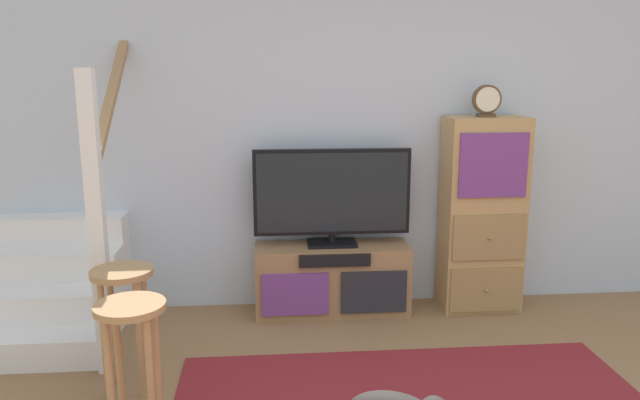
% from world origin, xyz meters
% --- Properties ---
extents(back_wall, '(6.40, 0.12, 2.70)m').
position_xyz_m(back_wall, '(0.00, 2.46, 1.35)').
color(back_wall, silver).
rests_on(back_wall, ground_plane).
extents(media_console, '(1.13, 0.38, 0.52)m').
position_xyz_m(media_console, '(-0.30, 2.19, 0.26)').
color(media_console, '#997047').
rests_on(media_console, ground_plane).
extents(television, '(1.14, 0.22, 0.71)m').
position_xyz_m(television, '(-0.30, 2.22, 0.90)').
color(television, black).
rests_on(television, media_console).
extents(side_cabinet, '(0.58, 0.38, 1.45)m').
position_xyz_m(side_cabinet, '(0.82, 2.20, 0.72)').
color(side_cabinet, tan).
rests_on(side_cabinet, ground_plane).
extents(desk_clock, '(0.20, 0.08, 0.23)m').
position_xyz_m(desk_clock, '(0.80, 2.19, 1.57)').
color(desk_clock, '#4C3823').
rests_on(desk_clock, side_cabinet).
extents(staircase, '(1.00, 1.36, 2.20)m').
position_xyz_m(staircase, '(-2.24, 2.20, 0.37)').
color(staircase, white).
rests_on(staircase, ground_plane).
extents(bar_stool_near, '(0.34, 0.34, 0.70)m').
position_xyz_m(bar_stool_near, '(-1.43, 0.69, 0.52)').
color(bar_stool_near, '#A37A4C').
rests_on(bar_stool_near, ground_plane).
extents(bar_stool_far, '(0.34, 0.34, 0.72)m').
position_xyz_m(bar_stool_far, '(-1.57, 1.16, 0.53)').
color(bar_stool_far, '#A37A4C').
rests_on(bar_stool_far, ground_plane).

